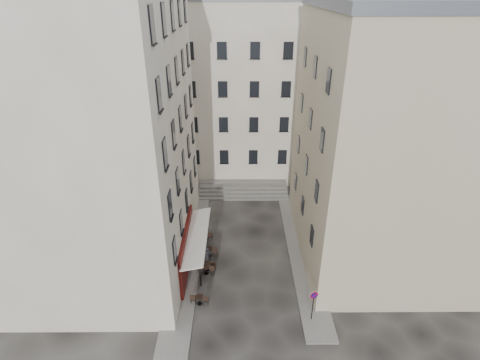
{
  "coord_description": "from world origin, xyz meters",
  "views": [
    {
      "loc": [
        -0.56,
        -21.36,
        19.16
      ],
      "look_at": [
        -0.42,
        4.0,
        5.99
      ],
      "focal_mm": 28.0,
      "sensor_mm": 36.0,
      "label": 1
    }
  ],
  "objects_px": {
    "bistro_table_a": "(199,299)",
    "bistro_table_b": "(206,269)",
    "pedestrian": "(207,257)",
    "no_parking_sign": "(313,301)"
  },
  "relations": [
    {
      "from": "no_parking_sign",
      "to": "bistro_table_a",
      "type": "bearing_deg",
      "value": 153.39
    },
    {
      "from": "no_parking_sign",
      "to": "pedestrian",
      "type": "bearing_deg",
      "value": 127.93
    },
    {
      "from": "no_parking_sign",
      "to": "pedestrian",
      "type": "xyz_separation_m",
      "value": [
        -7.07,
        5.27,
        -0.8
      ]
    },
    {
      "from": "bistro_table_a",
      "to": "bistro_table_b",
      "type": "relative_size",
      "value": 0.96
    },
    {
      "from": "no_parking_sign",
      "to": "bistro_table_b",
      "type": "height_order",
      "value": "no_parking_sign"
    },
    {
      "from": "bistro_table_b",
      "to": "pedestrian",
      "type": "distance_m",
      "value": 0.95
    },
    {
      "from": "bistro_table_a",
      "to": "bistro_table_b",
      "type": "xyz_separation_m",
      "value": [
        0.24,
        3.0,
        0.02
      ]
    },
    {
      "from": "no_parking_sign",
      "to": "pedestrian",
      "type": "relative_size",
      "value": 1.31
    },
    {
      "from": "bistro_table_b",
      "to": "pedestrian",
      "type": "relative_size",
      "value": 0.67
    },
    {
      "from": "bistro_table_a",
      "to": "bistro_table_b",
      "type": "bearing_deg",
      "value": 85.37
    }
  ]
}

